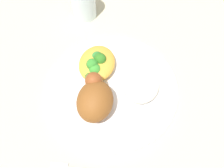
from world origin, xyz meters
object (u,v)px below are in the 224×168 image
at_px(rice_pile, 141,84).
at_px(water_glass, 83,1).
at_px(plate, 112,88).
at_px(mac_cheese_with_broccoli, 97,63).
at_px(roasted_chicken, 95,99).

bearing_deg(rice_pile, water_glass, 41.13).
bearing_deg(plate, mac_cheese_with_broccoli, 45.73).
bearing_deg(mac_cheese_with_broccoli, plate, -134.27).
relative_size(plate, rice_pile, 3.10).
bearing_deg(mac_cheese_with_broccoli, rice_pile, -107.62).
distance_m(roasted_chicken, rice_pile, 0.11).
bearing_deg(water_glass, rice_pile, -138.87).
height_order(roasted_chicken, rice_pile, roasted_chicken).
height_order(plate, roasted_chicken, roasted_chicken).
distance_m(plate, rice_pile, 0.07).
bearing_deg(mac_cheese_with_broccoli, water_glass, 23.33).
relative_size(plate, mac_cheese_with_broccoli, 2.92).
relative_size(plate, roasted_chicken, 2.93).
height_order(roasted_chicken, mac_cheese_with_broccoli, roasted_chicken).
relative_size(rice_pile, mac_cheese_with_broccoli, 0.94).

